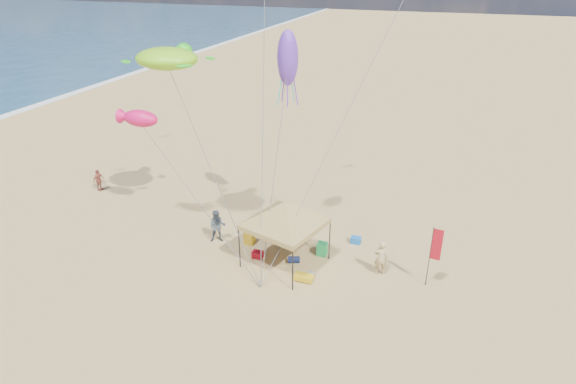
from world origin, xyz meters
name	(u,v)px	position (x,y,z in m)	size (l,w,h in m)	color
ground	(266,297)	(0.00, 0.00, 0.00)	(280.00, 280.00, 0.00)	tan
canopy_tent	(285,204)	(-0.12, 2.90, 3.37)	(6.29, 6.29, 4.05)	black
feather_flag	(435,248)	(7.01, 3.32, 2.12)	(0.49, 0.08, 3.18)	black
cooler_red	(257,254)	(-1.64, 2.85, 0.19)	(0.54, 0.38, 0.38)	#AD0D1E
cooler_blue	(356,240)	(2.90, 5.95, 0.19)	(0.54, 0.38, 0.38)	#155DAF
bag_navy	(294,260)	(0.31, 3.04, 0.18)	(0.36, 0.36, 0.60)	#0E173D
bag_orange	(275,219)	(-2.14, 6.76, 0.18)	(0.36, 0.36, 0.60)	#D0480B
chair_green	(322,249)	(1.46, 4.25, 0.35)	(0.50, 0.50, 0.70)	green
chair_yellow	(250,238)	(-2.58, 4.03, 0.35)	(0.50, 0.50, 0.70)	gold
crate_grey	(310,275)	(1.48, 2.09, 0.14)	(0.34, 0.30, 0.28)	gray
beach_cart	(304,277)	(1.25, 1.73, 0.20)	(0.90, 0.50, 0.24)	gold
person_near_a	(381,258)	(4.60, 3.55, 0.92)	(0.67, 0.44, 1.83)	tan
person_near_b	(218,226)	(-4.30, 3.65, 0.94)	(0.91, 0.71, 1.88)	#38434D
person_near_c	(292,230)	(-0.35, 4.69, 0.91)	(1.18, 0.68, 1.82)	beige
person_far_a	(98,180)	(-14.79, 6.87, 0.75)	(0.88, 0.37, 1.50)	#98493A
turtle_kite	(167,59)	(-6.80, 4.30, 9.63)	(3.23, 2.58, 1.08)	#7FD619
fish_kite	(141,118)	(-8.58, 3.97, 6.49)	(2.02, 1.01, 0.90)	#DD115A
squid_kite	(288,58)	(-1.18, 6.32, 9.64)	(1.06, 1.06, 2.74)	#6432BA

